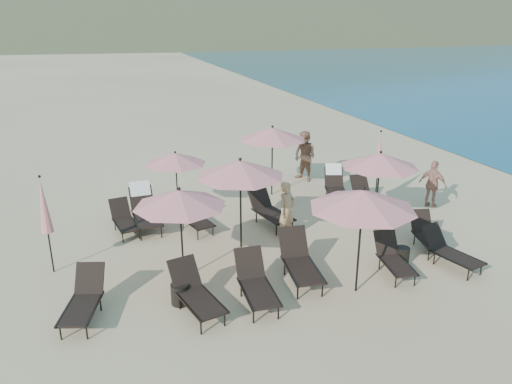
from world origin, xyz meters
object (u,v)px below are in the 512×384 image
object	(u,v)px
umbrella_open_2	(380,160)
umbrella_closed_1	(44,206)
lounger_11	(367,195)
side_table_0	(180,294)
beachgoer_c	(433,184)
umbrella_open_4	(272,134)
lounger_12	(427,234)
lounger_6	(124,219)
beachgoer_b	(305,156)
lounger_1	(195,293)
umbrella_open_1	(240,169)
lounger_9	(269,209)
lounger_7	(145,208)
lounger_8	(194,216)
side_table_1	(402,256)
lounger_0	(84,299)
lounger_4	(393,258)
umbrella_open_0	(180,198)
beachgoer_a	(287,210)
umbrella_open_3	(175,159)
umbrella_open_5	(363,199)
lounger_3	(300,261)
umbrella_closed_0	(379,154)
lounger_5	(450,250)
lounger_10	(335,185)
lounger_2	(256,283)

from	to	relation	value
umbrella_open_2	umbrella_closed_1	distance (m)	8.83
lounger_11	side_table_0	distance (m)	7.76
beachgoer_c	umbrella_open_4	bearing A→B (deg)	29.37
lounger_12	lounger_6	bearing A→B (deg)	167.69
umbrella_open_2	beachgoer_b	world-z (taller)	umbrella_open_2
lounger_11	beachgoer_c	bearing A→B (deg)	-15.49
lounger_1	umbrella_open_1	xyz separation A→B (m)	(1.83, 2.65, 1.77)
umbrella_open_2	side_table_0	distance (m)	6.76
lounger_9	lounger_7	bearing A→B (deg)	151.76
lounger_8	lounger_6	bearing A→B (deg)	152.40
lounger_7	side_table_1	bearing A→B (deg)	-40.03
lounger_0	lounger_4	distance (m)	7.13
umbrella_open_0	beachgoer_a	size ratio (longest dim) A/B	1.39
lounger_1	lounger_11	distance (m)	7.75
lounger_12	beachgoer_a	bearing A→B (deg)	165.12
lounger_7	lounger_9	distance (m)	3.67
lounger_6	umbrella_closed_1	bearing A→B (deg)	-144.03
umbrella_open_3	umbrella_open_5	xyz separation A→B (m)	(2.95, -5.95, 0.43)
lounger_0	umbrella_open_4	distance (m)	8.69
lounger_3	lounger_8	bearing A→B (deg)	122.65
umbrella_open_0	side_table_0	xyz separation A→B (m)	(-0.29, -1.09, -1.79)
side_table_0	beachgoer_c	world-z (taller)	beachgoer_c
umbrella_closed_0	umbrella_open_3	bearing A→B (deg)	167.64
lounger_5	umbrella_open_0	xyz separation A→B (m)	(-6.38, 1.57, 1.61)
lounger_4	beachgoer_a	size ratio (longest dim) A/B	0.95
lounger_8	umbrella_open_0	world-z (taller)	umbrella_open_0
lounger_5	umbrella_closed_1	world-z (taller)	umbrella_closed_1
lounger_7	umbrella_open_4	distance (m)	4.98
umbrella_open_5	lounger_5	bearing A→B (deg)	6.22
lounger_12	side_table_0	world-z (taller)	lounger_12
lounger_1	umbrella_open_0	distance (m)	2.18
lounger_10	umbrella_open_3	xyz separation A→B (m)	(-5.25, 0.49, 1.29)
lounger_4	umbrella_open_4	world-z (taller)	umbrella_open_4
lounger_5	lounger_9	xyz separation A→B (m)	(-3.32, 3.95, 0.05)
umbrella_open_0	umbrella_open_4	xyz separation A→B (m)	(4.05, 4.75, 0.14)
lounger_9	umbrella_open_1	bearing A→B (deg)	-147.74
lounger_3	lounger_5	distance (m)	3.85
lounger_12	lounger_1	bearing A→B (deg)	-157.73
lounger_1	lounger_10	size ratio (longest dim) A/B	0.97
umbrella_open_0	beachgoer_a	bearing A→B (deg)	21.94
lounger_1	lounger_12	distance (m)	6.60
lounger_5	umbrella_closed_1	bearing A→B (deg)	149.12
lounger_0	umbrella_open_3	bearing A→B (deg)	77.51
lounger_2	lounger_5	world-z (taller)	lounger_2
lounger_0	lounger_3	size ratio (longest dim) A/B	0.91
lounger_7	side_table_0	distance (m)	4.50
lounger_9	beachgoer_a	world-z (taller)	beachgoer_a
umbrella_open_4	beachgoer_c	size ratio (longest dim) A/B	1.57
lounger_7	umbrella_open_4	bearing A→B (deg)	14.67
umbrella_open_2	umbrella_open_3	size ratio (longest dim) A/B	1.16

